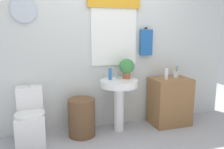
{
  "coord_description": "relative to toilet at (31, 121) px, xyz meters",
  "views": [
    {
      "loc": [
        -0.85,
        -2.14,
        1.44
      ],
      "look_at": [
        0.08,
        0.8,
        0.87
      ],
      "focal_mm": 35.87,
      "sensor_mm": 36.0,
      "label": 1
    }
  ],
  "objects": [
    {
      "name": "back_wall",
      "position": [
        1.04,
        0.26,
        1.02
      ],
      "size": [
        4.4,
        0.18,
        2.6
      ],
      "color": "silver",
      "rests_on": "ground_plane"
    },
    {
      "name": "lotion_bottle",
      "position": [
        1.99,
        -0.07,
        0.54
      ],
      "size": [
        0.05,
        0.05,
        0.17
      ],
      "primitive_type": "cylinder",
      "color": "white",
      "rests_on": "wooden_cabinet"
    },
    {
      "name": "laundry_hamper",
      "position": [
        0.68,
        -0.03,
        -0.02
      ],
      "size": [
        0.38,
        0.38,
        0.53
      ],
      "primitive_type": "cylinder",
      "color": "brown",
      "rests_on": "ground_plane"
    },
    {
      "name": "faucet",
      "position": [
        1.24,
        0.09,
        0.54
      ],
      "size": [
        0.03,
        0.03,
        0.1
      ],
      "primitive_type": "cylinder",
      "color": "silver",
      "rests_on": "pedestal_sink"
    },
    {
      "name": "pedestal_sink",
      "position": [
        1.24,
        -0.03,
        0.31
      ],
      "size": [
        0.55,
        0.55,
        0.78
      ],
      "color": "white",
      "rests_on": "ground_plane"
    },
    {
      "name": "potted_plant",
      "position": [
        1.38,
        0.03,
        0.66
      ],
      "size": [
        0.23,
        0.23,
        0.3
      ],
      "color": "#AD5B38",
      "rests_on": "pedestal_sink"
    },
    {
      "name": "toothbrush_cup",
      "position": [
        2.2,
        -0.01,
        0.51
      ],
      "size": [
        0.08,
        0.08,
        0.19
      ],
      "color": "silver",
      "rests_on": "wooden_cabinet"
    },
    {
      "name": "toilet",
      "position": [
        0.0,
        0.0,
        0.0
      ],
      "size": [
        0.38,
        0.51,
        0.75
      ],
      "color": "white",
      "rests_on": "ground_plane"
    },
    {
      "name": "wooden_cabinet",
      "position": [
        2.1,
        -0.03,
        0.09
      ],
      "size": [
        0.6,
        0.44,
        0.75
      ],
      "primitive_type": "cube",
      "color": "olive",
      "rests_on": "ground_plane"
    },
    {
      "name": "soap_bottle",
      "position": [
        1.12,
        0.02,
        0.57
      ],
      "size": [
        0.05,
        0.05,
        0.17
      ],
      "primitive_type": "cylinder",
      "color": "#2D6BB7",
      "rests_on": "pedestal_sink"
    }
  ]
}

